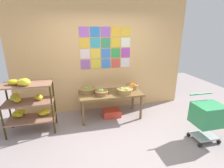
% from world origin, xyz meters
% --- Properties ---
extents(ground, '(9.35, 9.35, 0.00)m').
position_xyz_m(ground, '(0.00, 0.00, 0.00)').
color(ground, gray).
extents(back_wall_with_art, '(4.42, 0.07, 2.82)m').
position_xyz_m(back_wall_with_art, '(0.00, 1.70, 1.41)').
color(back_wall_with_art, '#E1AC6B').
rests_on(back_wall_with_art, ground).
extents(banana_shelf_unit, '(0.96, 0.54, 1.20)m').
position_xyz_m(banana_shelf_unit, '(-1.70, 0.97, 0.67)').
color(banana_shelf_unit, '#34280A').
rests_on(banana_shelf_unit, ground).
extents(display_table, '(1.48, 0.68, 0.64)m').
position_xyz_m(display_table, '(0.08, 1.16, 0.56)').
color(display_table, brown).
rests_on(display_table, ground).
extents(fruit_basket_centre, '(0.31, 0.31, 0.15)m').
position_xyz_m(fruit_basket_centre, '(-0.15, 1.07, 0.70)').
color(fruit_basket_centre, olive).
rests_on(fruit_basket_centre, display_table).
extents(fruit_basket_left, '(0.39, 0.39, 0.14)m').
position_xyz_m(fruit_basket_left, '(0.40, 1.04, 0.70)').
color(fruit_basket_left, '#9F783E').
rests_on(fruit_basket_left, display_table).
extents(fruit_basket_right, '(0.32, 0.32, 0.18)m').
position_xyz_m(fruit_basket_right, '(0.66, 1.28, 0.72)').
color(fruit_basket_right, '#9D7842').
rests_on(fruit_basket_right, display_table).
extents(fruit_basket_back_right, '(0.40, 0.40, 0.13)m').
position_xyz_m(fruit_basket_back_right, '(-0.45, 1.33, 0.69)').
color(fruit_basket_back_right, olive).
rests_on(fruit_basket_back_right, display_table).
extents(produce_crate_under_table, '(0.43, 0.29, 0.17)m').
position_xyz_m(produce_crate_under_table, '(0.11, 1.16, 0.08)').
color(produce_crate_under_table, red).
rests_on(produce_crate_under_table, ground).
extents(shopping_cart, '(0.52, 0.47, 0.89)m').
position_xyz_m(shopping_cart, '(1.64, -0.18, 0.53)').
color(shopping_cart, black).
rests_on(shopping_cart, ground).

